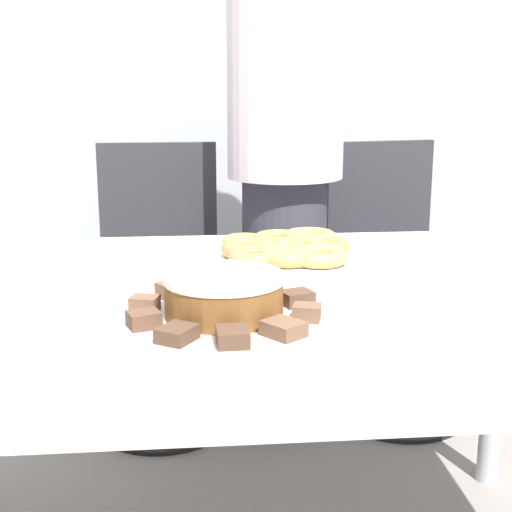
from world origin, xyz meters
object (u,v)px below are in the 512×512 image
object	(u,v)px
plate_donuts	(279,257)
frosted_cake	(224,295)
office_chair_left	(160,292)
plate_cake	(224,318)
office_chair_right	(396,286)
person_standing	(285,158)

from	to	relation	value
plate_donuts	frosted_cake	distance (m)	0.45
office_chair_left	plate_cake	distance (m)	1.18
office_chair_left	office_chair_right	world-z (taller)	same
office_chair_left	plate_cake	size ratio (longest dim) A/B	2.59
plate_cake	office_chair_right	bearing A→B (deg)	60.84
person_standing	office_chair_right	bearing A→B (deg)	7.48
person_standing	office_chair_left	distance (m)	0.60
person_standing	plate_cake	world-z (taller)	person_standing
person_standing	plate_donuts	xyz separation A→B (m)	(-0.10, -0.66, -0.16)
plate_cake	plate_donuts	world-z (taller)	same
plate_donuts	frosted_cake	world-z (taller)	frosted_cake
person_standing	frosted_cake	xyz separation A→B (m)	(-0.24, -1.08, -0.12)
person_standing	frosted_cake	size ratio (longest dim) A/B	8.35
office_chair_left	office_chair_right	distance (m)	0.79
office_chair_left	plate_donuts	world-z (taller)	office_chair_left
office_chair_right	plate_donuts	world-z (taller)	office_chair_right
office_chair_left	plate_donuts	size ratio (longest dim) A/B	2.36
frosted_cake	plate_cake	bearing A→B (deg)	0.00
person_standing	office_chair_left	xyz separation A→B (m)	(-0.40, 0.05, -0.44)
plate_donuts	office_chair_left	bearing A→B (deg)	113.06
office_chair_right	frosted_cake	bearing A→B (deg)	-131.84
person_standing	plate_cake	xyz separation A→B (m)	(-0.24, -1.08, -0.16)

